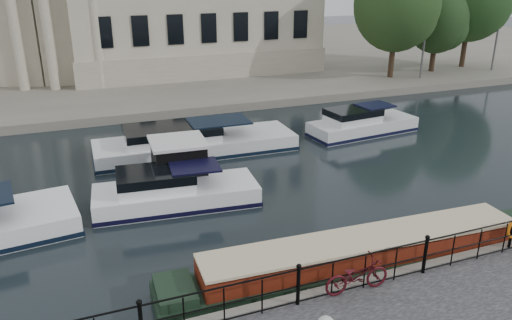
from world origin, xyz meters
The scene contains 9 objects.
ground_plane centered at (0.00, 0.00, 0.00)m, with size 160.00×160.00×0.00m, color black.
far_bank centered at (0.00, 39.00, 0.28)m, with size 120.00×42.00×0.55m, color #6B665B.
railing centered at (0.00, -2.25, 1.20)m, with size 24.14×0.14×1.22m.
lamp_posts centered at (26.00, 20.70, 4.80)m, with size 8.24×1.55×8.07m.
bicycle centered at (1.72, -2.30, 1.04)m, with size 0.65×1.87×0.98m, color #400B12.
narrowboat centered at (2.95, -0.84, 0.37)m, with size 12.89×2.30×1.48m.
harbour_hut centered at (-0.84, 7.50, 0.95)m, with size 3.25×2.76×2.19m.
cabin_cruisers centered at (-1.16, 8.61, 0.37)m, with size 27.60×9.54×1.99m.
trees centered at (25.05, 22.50, 5.98)m, with size 15.78×8.54×10.09m.
Camera 1 is at (-4.95, -11.92, 8.70)m, focal length 35.00 mm.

